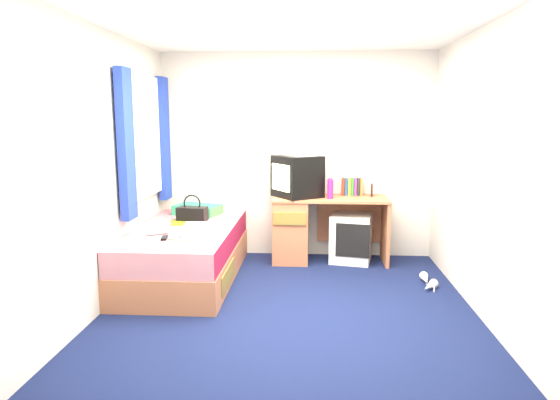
# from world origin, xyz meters

# --- Properties ---
(ground) EXTENTS (3.40, 3.40, 0.00)m
(ground) POSITION_xyz_m (0.00, 0.00, 0.00)
(ground) COLOR #0C1438
(ground) RESTS_ON ground
(room_shell) EXTENTS (3.40, 3.40, 3.40)m
(room_shell) POSITION_xyz_m (0.00, 0.00, 1.45)
(room_shell) COLOR white
(room_shell) RESTS_ON ground
(bed) EXTENTS (1.01, 2.00, 0.54)m
(bed) POSITION_xyz_m (-1.10, 0.70, 0.27)
(bed) COLOR #B46F4B
(bed) RESTS_ON ground
(pillow) EXTENTS (0.58, 0.45, 0.11)m
(pillow) POSITION_xyz_m (-1.13, 1.38, 0.60)
(pillow) COLOR teal
(pillow) RESTS_ON bed
(desk) EXTENTS (1.30, 0.55, 0.75)m
(desk) POSITION_xyz_m (0.13, 1.44, 0.41)
(desk) COLOR #B46F4B
(desk) RESTS_ON ground
(storage_cube) EXTENTS (0.52, 0.52, 0.56)m
(storage_cube) POSITION_xyz_m (0.65, 1.44, 0.28)
(storage_cube) COLOR white
(storage_cube) RESTS_ON ground
(crt_tv) EXTENTS (0.63, 0.64, 0.47)m
(crt_tv) POSITION_xyz_m (0.02, 1.44, 0.98)
(crt_tv) COLOR black
(crt_tv) RESTS_ON desk
(vcr) EXTENTS (0.44, 0.48, 0.07)m
(vcr) POSITION_xyz_m (0.02, 1.44, 1.26)
(vcr) COLOR silver
(vcr) RESTS_ON crt_tv
(book_row) EXTENTS (0.24, 0.13, 0.20)m
(book_row) POSITION_xyz_m (0.66, 1.60, 0.85)
(book_row) COLOR maroon
(book_row) RESTS_ON desk
(picture_frame) EXTENTS (0.03, 0.12, 0.14)m
(picture_frame) POSITION_xyz_m (0.88, 1.55, 0.82)
(picture_frame) COLOR black
(picture_frame) RESTS_ON desk
(pink_water_bottle) EXTENTS (0.07, 0.07, 0.21)m
(pink_water_bottle) POSITION_xyz_m (0.39, 1.32, 0.86)
(pink_water_bottle) COLOR #DA1E75
(pink_water_bottle) RESTS_ON desk
(aerosol_can) EXTENTS (0.05, 0.05, 0.17)m
(aerosol_can) POSITION_xyz_m (0.31, 1.43, 0.83)
(aerosol_can) COLOR white
(aerosol_can) RESTS_ON desk
(handbag) EXTENTS (0.33, 0.20, 0.29)m
(handbag) POSITION_xyz_m (-1.10, 1.00, 0.63)
(handbag) COLOR black
(handbag) RESTS_ON bed
(towel) EXTENTS (0.35, 0.30, 0.11)m
(towel) POSITION_xyz_m (-0.85, 0.34, 0.60)
(towel) COLOR silver
(towel) RESTS_ON bed
(magazine) EXTENTS (0.28, 0.33, 0.01)m
(magazine) POSITION_xyz_m (-1.19, 0.90, 0.55)
(magazine) COLOR #D6EC1A
(magazine) RESTS_ON bed
(water_bottle) EXTENTS (0.21, 0.17, 0.07)m
(water_bottle) POSITION_xyz_m (-1.28, 0.37, 0.58)
(water_bottle) COLOR silver
(water_bottle) RESTS_ON bed
(colour_swatch_fan) EXTENTS (0.23, 0.13, 0.01)m
(colour_swatch_fan) POSITION_xyz_m (-1.01, 0.16, 0.55)
(colour_swatch_fan) COLOR orange
(colour_swatch_fan) RESTS_ON bed
(remote_control) EXTENTS (0.08, 0.17, 0.02)m
(remote_control) POSITION_xyz_m (-1.17, 0.21, 0.55)
(remote_control) COLOR black
(remote_control) RESTS_ON bed
(window_assembly) EXTENTS (0.11, 1.42, 1.40)m
(window_assembly) POSITION_xyz_m (-1.55, 0.90, 1.42)
(window_assembly) COLOR silver
(window_assembly) RESTS_ON room_shell
(white_heels) EXTENTS (0.20, 0.45, 0.09)m
(white_heels) POSITION_xyz_m (1.33, 0.59, 0.04)
(white_heels) COLOR white
(white_heels) RESTS_ON ground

